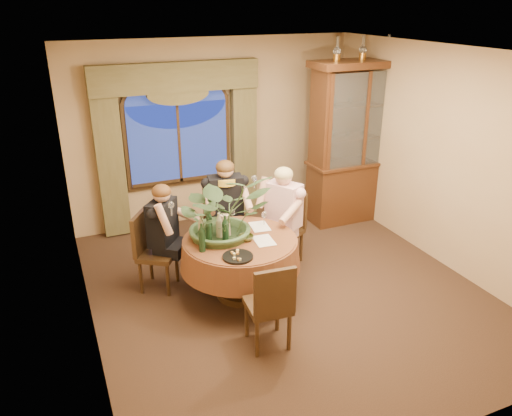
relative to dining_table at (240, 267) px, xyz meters
name	(u,v)px	position (x,y,z in m)	size (l,w,h in m)	color
floor	(285,289)	(0.54, -0.10, -0.38)	(5.00, 5.00, 0.00)	black
wall_back	(215,132)	(0.54, 2.40, 1.02)	(4.50, 4.50, 0.00)	#A48358
wall_right	(444,159)	(2.79, -0.10, 1.02)	(5.00, 5.00, 0.00)	#A48358
ceiling	(291,52)	(0.54, -0.10, 2.42)	(5.00, 5.00, 0.00)	white
window	(179,143)	(-0.06, 2.33, 0.92)	(1.62, 0.10, 1.32)	navy
arched_transom	(176,90)	(-0.06, 2.33, 1.71)	(1.60, 0.06, 0.44)	navy
drapery_left	(110,160)	(-1.09, 2.28, 0.80)	(0.38, 0.14, 2.32)	#4F4927
drapery_right	(244,144)	(0.97, 2.28, 0.80)	(0.38, 0.14, 2.32)	#4F4927
swag_valance	(176,77)	(-0.06, 2.25, 1.90)	(2.45, 0.16, 0.42)	#4F4927
dining_table	(240,267)	(0.00, 0.00, 0.00)	(1.41, 1.41, 0.75)	maroon
china_cabinet	(356,143)	(2.50, 1.46, 0.87)	(1.53, 0.60, 2.48)	#381D0F
oil_lamp_left	(337,49)	(2.07, 1.46, 2.28)	(0.11, 0.11, 0.34)	#A5722D
oil_lamp_center	(363,48)	(2.50, 1.46, 2.28)	(0.11, 0.11, 0.34)	#A5722D
oil_lamp_right	(388,47)	(2.93, 1.46, 2.28)	(0.11, 0.11, 0.34)	#A5722D
chair_right	(284,230)	(0.83, 0.51, 0.10)	(0.42, 0.42, 0.96)	black
chair_back_right	(222,225)	(0.12, 0.98, 0.10)	(0.42, 0.42, 0.96)	black
chair_back	(158,252)	(-0.86, 0.55, 0.10)	(0.42, 0.42, 0.96)	black
chair_front_left	(268,303)	(-0.08, -0.96, 0.10)	(0.42, 0.42, 0.96)	black
person_pink	(283,218)	(0.78, 0.45, 0.32)	(0.50, 0.46, 1.39)	beige
person_back	(163,236)	(-0.76, 0.61, 0.29)	(0.47, 0.43, 1.32)	black
person_scarf	(226,210)	(0.17, 0.94, 0.33)	(0.51, 0.46, 1.41)	black
stoneware_vase	(225,226)	(-0.14, 0.13, 0.51)	(0.15, 0.15, 0.27)	tan
centerpiece_plant	(222,181)	(-0.14, 0.16, 1.05)	(1.09, 1.21, 0.94)	#3C5B34
olive_bowl	(246,238)	(0.05, -0.06, 0.40)	(0.17, 0.17, 0.05)	brown
cheese_platter	(238,257)	(-0.19, -0.42, 0.39)	(0.33, 0.33, 0.02)	black
wine_bottle_0	(208,232)	(-0.38, -0.02, 0.54)	(0.07, 0.07, 0.33)	black
wine_bottle_1	(201,229)	(-0.43, 0.10, 0.54)	(0.07, 0.07, 0.33)	tan
wine_bottle_2	(219,226)	(-0.23, 0.08, 0.54)	(0.07, 0.07, 0.33)	tan
wine_bottle_3	(225,229)	(-0.19, -0.03, 0.54)	(0.07, 0.07, 0.33)	black
wine_bottle_4	(209,223)	(-0.30, 0.22, 0.54)	(0.07, 0.07, 0.33)	black
wine_bottle_5	(202,238)	(-0.49, -0.12, 0.54)	(0.07, 0.07, 0.33)	black
tasting_paper_0	(264,241)	(0.23, -0.16, 0.38)	(0.21, 0.30, 0.00)	white
tasting_paper_1	(260,226)	(0.34, 0.21, 0.38)	(0.21, 0.30, 0.00)	white
wine_glass_person_pink	(264,218)	(0.41, 0.23, 0.46)	(0.07, 0.07, 0.18)	silver
wine_glass_person_back	(202,227)	(-0.37, 0.30, 0.46)	(0.07, 0.07, 0.18)	silver
wine_glass_person_scarf	(232,216)	(0.08, 0.46, 0.46)	(0.07, 0.07, 0.18)	silver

